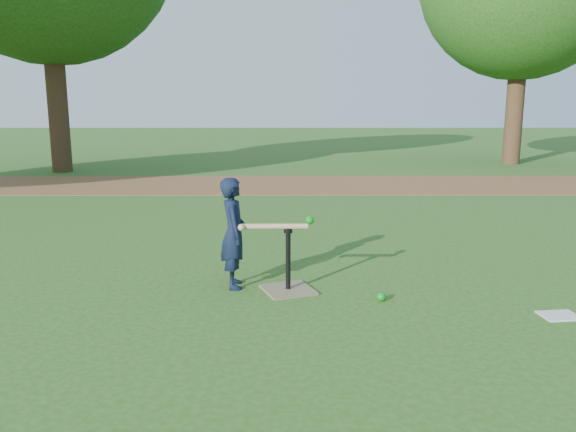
{
  "coord_description": "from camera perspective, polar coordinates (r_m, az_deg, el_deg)",
  "views": [
    {
      "loc": [
        -0.16,
        -4.61,
        1.69
      ],
      "look_at": [
        -0.14,
        0.66,
        0.65
      ],
      "focal_mm": 35.0,
      "sensor_mm": 36.0,
      "label": 1
    }
  ],
  "objects": [
    {
      "name": "clipboard",
      "position": [
        5.15,
        25.85,
        -9.09
      ],
      "size": [
        0.32,
        0.26,
        0.01
      ],
      "primitive_type": "cube",
      "rotation": [
        0.0,
        0.0,
        0.11
      ],
      "color": "silver",
      "rests_on": "ground"
    },
    {
      "name": "swing_action",
      "position": [
        5.08,
        -0.95,
        -0.94
      ],
      "size": [
        0.69,
        0.18,
        0.12
      ],
      "color": "tan",
      "rests_on": "ground"
    },
    {
      "name": "batting_tee",
      "position": [
        5.22,
        0.01,
        -6.46
      ],
      "size": [
        0.56,
        0.56,
        0.61
      ],
      "color": "#75684A",
      "rests_on": "ground"
    },
    {
      "name": "wiffle_ball_ground",
      "position": [
        5.04,
        9.46,
        -8.09
      ],
      "size": [
        0.08,
        0.08,
        0.08
      ],
      "primitive_type": "sphere",
      "color": "#0B8116",
      "rests_on": "ground"
    },
    {
      "name": "dirt_strip",
      "position": [
        12.23,
        0.57,
        3.22
      ],
      "size": [
        24.0,
        3.0,
        0.01
      ],
      "primitive_type": "cube",
      "color": "brown",
      "rests_on": "ground"
    },
    {
      "name": "ground",
      "position": [
        4.91,
        1.72,
        -8.96
      ],
      "size": [
        80.0,
        80.0,
        0.0
      ],
      "primitive_type": "plane",
      "color": "#285116",
      "rests_on": "ground"
    },
    {
      "name": "child",
      "position": [
        5.26,
        -5.53,
        -1.74
      ],
      "size": [
        0.3,
        0.41,
        1.04
      ],
      "primitive_type": "imported",
      "rotation": [
        0.0,
        0.0,
        1.72
      ],
      "color": "black",
      "rests_on": "ground"
    }
  ]
}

